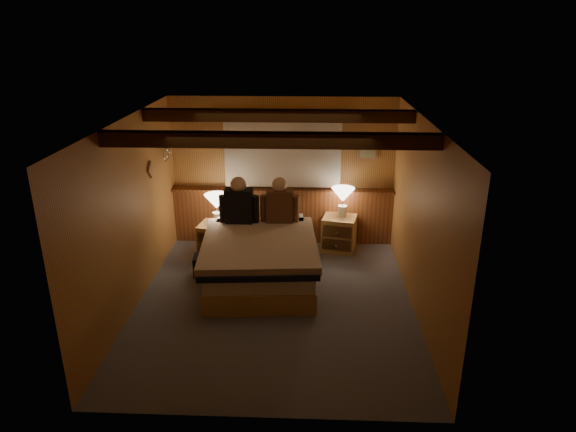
# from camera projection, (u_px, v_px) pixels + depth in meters

# --- Properties ---
(floor) EXTENTS (4.20, 4.20, 0.00)m
(floor) POSITION_uv_depth(u_px,v_px,m) (275.00, 303.00, 6.77)
(floor) COLOR slate
(floor) RESTS_ON ground
(ceiling) EXTENTS (4.20, 4.20, 0.00)m
(ceiling) POSITION_uv_depth(u_px,v_px,m) (273.00, 121.00, 5.92)
(ceiling) COLOR #C58949
(ceiling) RESTS_ON wall_back
(wall_back) EXTENTS (3.60, 0.00, 3.60)m
(wall_back) POSITION_uv_depth(u_px,v_px,m) (283.00, 172.00, 8.30)
(wall_back) COLOR #B68A41
(wall_back) RESTS_ON floor
(wall_left) EXTENTS (0.00, 4.20, 4.20)m
(wall_left) POSITION_uv_depth(u_px,v_px,m) (131.00, 216.00, 6.41)
(wall_left) COLOR #B68A41
(wall_left) RESTS_ON floor
(wall_right) EXTENTS (0.00, 4.20, 4.20)m
(wall_right) POSITION_uv_depth(u_px,v_px,m) (421.00, 220.00, 6.27)
(wall_right) COLOR #B68A41
(wall_right) RESTS_ON floor
(wall_front) EXTENTS (3.60, 0.00, 3.60)m
(wall_front) POSITION_uv_depth(u_px,v_px,m) (258.00, 306.00, 4.38)
(wall_front) COLOR #B68A41
(wall_front) RESTS_ON floor
(wainscot) EXTENTS (3.60, 0.23, 0.94)m
(wainscot) POSITION_uv_depth(u_px,v_px,m) (283.00, 214.00, 8.50)
(wainscot) COLOR brown
(wainscot) RESTS_ON wall_back
(curtain_window) EXTENTS (2.18, 0.09, 1.11)m
(curtain_window) POSITION_uv_depth(u_px,v_px,m) (283.00, 153.00, 8.12)
(curtain_window) COLOR #452611
(curtain_window) RESTS_ON wall_back
(ceiling_beams) EXTENTS (3.60, 1.65, 0.16)m
(ceiling_beams) POSITION_uv_depth(u_px,v_px,m) (274.00, 126.00, 6.09)
(ceiling_beams) COLOR #452611
(ceiling_beams) RESTS_ON ceiling
(coat_rail) EXTENTS (0.05, 0.55, 0.24)m
(coat_rail) POSITION_uv_depth(u_px,v_px,m) (167.00, 150.00, 7.72)
(coat_rail) COLOR silver
(coat_rail) RESTS_ON wall_left
(framed_print) EXTENTS (0.30, 0.04, 0.25)m
(framed_print) POSITION_uv_depth(u_px,v_px,m) (368.00, 152.00, 8.11)
(framed_print) COLOR #A27751
(framed_print) RESTS_ON wall_back
(bed) EXTENTS (1.68, 2.09, 0.68)m
(bed) POSITION_uv_depth(u_px,v_px,m) (260.00, 259.00, 7.21)
(bed) COLOR tan
(bed) RESTS_ON floor
(nightstand_left) EXTENTS (0.55, 0.51, 0.53)m
(nightstand_left) POSITION_uv_depth(u_px,v_px,m) (216.00, 240.00, 8.05)
(nightstand_left) COLOR tan
(nightstand_left) RESTS_ON floor
(nightstand_right) EXTENTS (0.59, 0.56, 0.56)m
(nightstand_right) POSITION_uv_depth(u_px,v_px,m) (339.00, 233.00, 8.26)
(nightstand_right) COLOR tan
(nightstand_right) RESTS_ON floor
(lamp_left) EXTENTS (0.36, 0.36, 0.48)m
(lamp_left) POSITION_uv_depth(u_px,v_px,m) (216.00, 203.00, 7.86)
(lamp_left) COLOR white
(lamp_left) RESTS_ON nightstand_left
(lamp_right) EXTENTS (0.36, 0.36, 0.48)m
(lamp_right) POSITION_uv_depth(u_px,v_px,m) (343.00, 197.00, 8.07)
(lamp_right) COLOR white
(lamp_right) RESTS_ON nightstand_right
(person_left) EXTENTS (0.60, 0.24, 0.73)m
(person_left) POSITION_uv_depth(u_px,v_px,m) (239.00, 204.00, 7.56)
(person_left) COLOR black
(person_left) RESTS_ON bed
(person_right) EXTENTS (0.58, 0.24, 0.71)m
(person_right) POSITION_uv_depth(u_px,v_px,m) (280.00, 203.00, 7.59)
(person_right) COLOR #533421
(person_right) RESTS_ON bed
(duffel_bag) EXTENTS (0.51, 0.34, 0.35)m
(duffel_bag) POSITION_uv_depth(u_px,v_px,m) (211.00, 265.00, 7.49)
(duffel_bag) COLOR black
(duffel_bag) RESTS_ON floor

